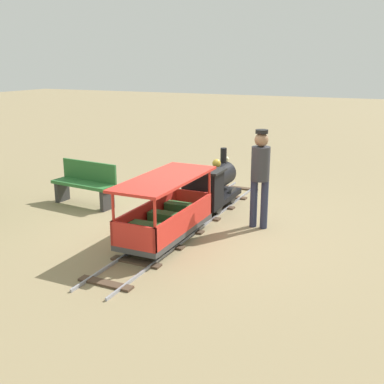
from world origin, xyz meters
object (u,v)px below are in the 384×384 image
at_px(locomotive, 211,184).
at_px(passenger_car, 166,215).
at_px(conductor_person, 260,171).
at_px(park_bench, 85,184).

bearing_deg(locomotive, passenger_car, -90.00).
relative_size(locomotive, conductor_person, 0.89).
xyz_separation_m(passenger_car, park_bench, (-2.30, 1.05, -0.01)).
height_order(locomotive, park_bench, locomotive).
bearing_deg(locomotive, park_bench, -162.84).
relative_size(passenger_car, park_bench, 1.50).
height_order(passenger_car, park_bench, passenger_car).
bearing_deg(passenger_car, conductor_person, 48.38).
height_order(locomotive, passenger_car, locomotive).
distance_m(passenger_car, conductor_person, 1.71).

